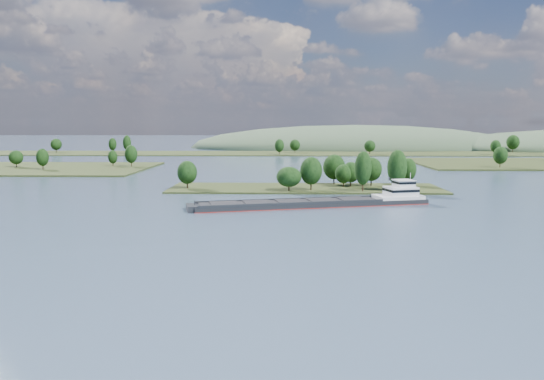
{
  "coord_description": "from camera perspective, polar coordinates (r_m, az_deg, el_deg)",
  "views": [
    {
      "loc": [
        -7.37,
        -15.36,
        24.68
      ],
      "look_at": [
        -11.09,
        130.0,
        6.0
      ],
      "focal_mm": 35.0,
      "sensor_mm": 36.0,
      "label": 1
    }
  ],
  "objects": [
    {
      "name": "hill_west",
      "position": [
        520.33,
        8.93,
        4.51
      ],
      "size": [
        320.0,
        160.0,
        44.0
      ],
      "primitive_type": "ellipsoid",
      "color": "#374C34",
      "rests_on": "ground"
    },
    {
      "name": "back_shoreline",
      "position": [
        416.17,
        3.76,
        4.0
      ],
      "size": [
        900.0,
        60.0,
        15.59
      ],
      "color": "#253015",
      "rests_on": "ground"
    },
    {
      "name": "cargo_barge",
      "position": [
        158.21,
        5.96,
        -1.24
      ],
      "size": [
        72.03,
        26.8,
        9.77
      ],
      "color": "black",
      "rests_on": "ground"
    },
    {
      "name": "tree_island",
      "position": [
        196.09,
        5.43,
        1.28
      ],
      "size": [
        100.0,
        30.05,
        15.8
      ],
      "color": "#253015",
      "rests_on": "ground"
    },
    {
      "name": "ground",
      "position": [
        137.79,
        4.51,
        -3.02
      ],
      "size": [
        1800.0,
        1800.0,
        0.0
      ],
      "primitive_type": "plane",
      "color": "#37485F",
      "rests_on": "ground"
    }
  ]
}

